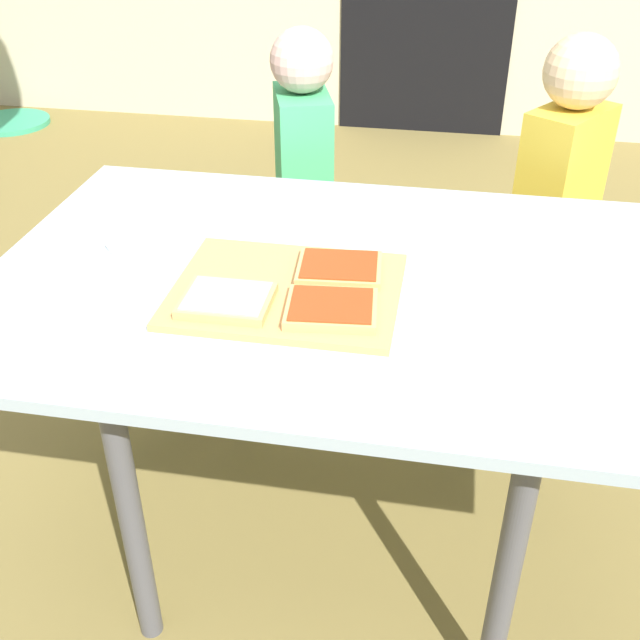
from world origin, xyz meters
TOP-DOWN VIEW (x-y plane):
  - ground_plane at (0.00, 0.00)m, footprint 16.00×16.00m
  - dining_table at (0.00, 0.00)m, footprint 1.40×0.93m
  - cutting_board at (-0.10, -0.08)m, footprint 0.42×0.34m
  - pizza_slice_far_right at (-0.01, -0.01)m, footprint 0.17×0.15m
  - pizza_slice_near_right at (-0.00, -0.16)m, footprint 0.17×0.15m
  - pizza_slice_near_left at (-0.19, -0.16)m, footprint 0.16×0.13m
  - plate_white_left at (-0.43, 0.08)m, footprint 0.19×0.19m
  - child_left at (-0.22, 0.71)m, footprint 0.21×0.27m
  - child_right at (0.47, 0.69)m, footprint 0.25×0.28m
  - garden_hose_coil at (-2.33, 2.63)m, footprint 0.44×0.44m

SIDE VIEW (x-z plane):
  - ground_plane at x=0.00m, z-range 0.00..0.00m
  - garden_hose_coil at x=-2.33m, z-range 0.00..0.03m
  - child_left at x=-0.22m, z-range 0.07..1.08m
  - child_right at x=0.47m, z-range 0.09..1.11m
  - dining_table at x=0.00m, z-range 0.28..0.98m
  - plate_white_left at x=-0.43m, z-range 0.70..0.71m
  - cutting_board at x=-0.10m, z-range 0.70..0.72m
  - pizza_slice_far_right at x=-0.01m, z-range 0.71..0.73m
  - pizza_slice_near_right at x=0.00m, z-range 0.71..0.73m
  - pizza_slice_near_left at x=-0.19m, z-range 0.71..0.73m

